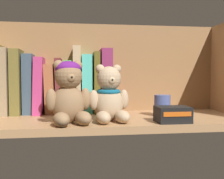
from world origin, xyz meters
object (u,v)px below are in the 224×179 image
(book_5, at_px, (50,89))
(book_6, at_px, (60,86))
(book_3, at_px, (29,84))
(book_4, at_px, (40,86))
(book_9, at_px, (87,84))
(book_1, at_px, (8,82))
(book_10, at_px, (96,83))
(teddy_bear_larger, at_px, (69,93))
(teddy_bear_smaller, at_px, (109,97))
(book_11, at_px, (105,81))
(book_8, at_px, (77,80))
(pillar_candle, at_px, (162,106))
(book_7, at_px, (68,87))
(small_product_box, at_px, (173,114))
(book_2, at_px, (18,82))

(book_5, xyz_separation_m, book_6, (0.03, 0.00, 0.01))
(book_6, bearing_deg, book_3, 180.00)
(book_4, height_order, book_9, book_9)
(book_1, height_order, book_4, book_1)
(book_3, height_order, book_10, book_10)
(teddy_bear_larger, distance_m, teddy_bear_smaller, 0.11)
(book_5, xyz_separation_m, book_11, (0.18, 0.00, 0.03))
(book_3, xyz_separation_m, book_4, (0.03, 0.00, -0.01))
(book_1, distance_m, book_8, 0.22)
(book_5, bearing_deg, book_8, 0.00)
(book_4, xyz_separation_m, teddy_bear_larger, (0.10, -0.21, -0.01))
(book_4, distance_m, book_6, 0.06)
(teddy_bear_larger, bearing_deg, pillar_candle, 16.03)
(book_6, height_order, pillar_candle, book_6)
(book_8, bearing_deg, book_6, 180.00)
(book_7, relative_size, book_10, 0.86)
(book_6, height_order, teddy_bear_larger, book_6)
(book_6, xyz_separation_m, book_8, (0.06, 0.00, 0.02))
(book_5, bearing_deg, teddy_bear_larger, -72.28)
(book_9, bearing_deg, book_3, 180.00)
(book_3, distance_m, book_10, 0.22)
(book_1, bearing_deg, book_11, 0.00)
(book_3, relative_size, teddy_bear_smaller, 1.25)
(small_product_box, bearing_deg, teddy_bear_larger, 175.44)
(book_5, bearing_deg, book_11, 0.00)
(book_8, height_order, book_9, book_8)
(book_1, bearing_deg, book_7, 0.00)
(book_11, relative_size, teddy_bear_smaller, 1.37)
(book_2, distance_m, book_10, 0.26)
(book_4, bearing_deg, book_10, 0.00)
(book_5, height_order, small_product_box, book_5)
(teddy_bear_larger, distance_m, small_product_box, 0.28)
(book_2, bearing_deg, book_3, 0.00)
(book_3, bearing_deg, book_4, 0.00)
(small_product_box, bearing_deg, book_8, 137.90)
(book_2, relative_size, book_11, 0.97)
(book_1, xyz_separation_m, small_product_box, (0.48, -0.23, -0.08))
(book_7, relative_size, book_9, 0.89)
(book_11, xyz_separation_m, pillar_candle, (0.16, -0.13, -0.07))
(book_6, relative_size, book_10, 0.89)
(book_10, relative_size, teddy_bear_larger, 1.23)
(book_4, bearing_deg, teddy_bear_larger, -64.19)
(book_1, bearing_deg, book_5, 0.00)
(book_2, relative_size, book_9, 1.07)
(teddy_bear_larger, relative_size, pillar_candle, 2.50)
(book_1, distance_m, book_5, 0.14)
(book_6, relative_size, book_9, 0.93)
(book_6, distance_m, teddy_bear_larger, 0.21)
(book_3, distance_m, book_4, 0.03)
(book_5, relative_size, pillar_candle, 2.43)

